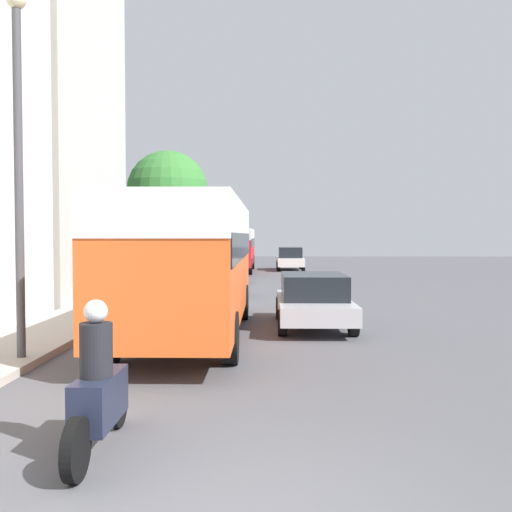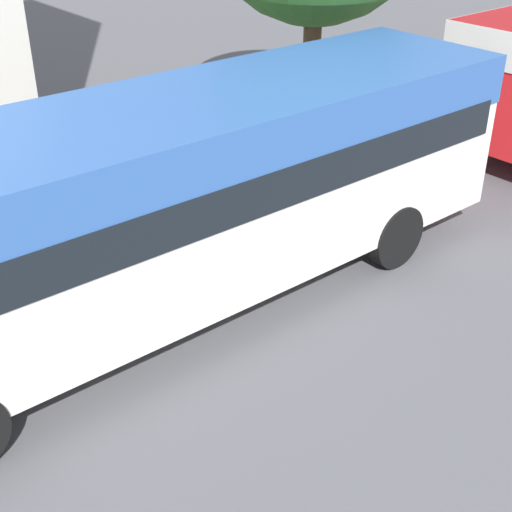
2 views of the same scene
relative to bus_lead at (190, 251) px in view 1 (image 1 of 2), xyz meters
The scene contains 10 objects.
building_far_terrace 12.31m from the bus_lead, 132.49° to the left, with size 6.01×8.43×13.88m.
bus_lead is the anchor object (origin of this frame).
bus_following 12.32m from the bus_lead, 91.93° to the left, with size 2.56×10.75×2.93m.
bus_third_in_line 24.13m from the bus_lead, 90.85° to the left, with size 2.60×9.32×2.82m.
motorcycle_behind_lead 7.36m from the bus_lead, 90.53° to the right, with size 0.38×2.24×1.73m.
car_crossing 3.67m from the bus_lead, 26.74° to the left, with size 1.93×4.43×1.41m.
car_far_curb 26.11m from the bus_lead, 82.41° to the left, with size 1.86×4.36×1.59m.
pedestrian_near_curb 5.81m from the bus_lead, 123.63° to the left, with size 0.37×0.37×1.70m.
street_tree 18.51m from the bus_lead, 101.47° to the left, with size 4.48×4.48×6.93m.
lamp_post 4.57m from the bus_lead, 132.88° to the right, with size 0.36×0.36×6.78m.
Camera 1 is at (0.25, -4.54, 2.44)m, focal length 40.00 mm.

